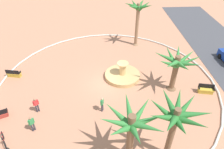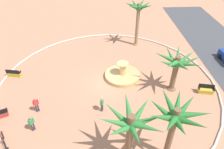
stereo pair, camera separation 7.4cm
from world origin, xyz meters
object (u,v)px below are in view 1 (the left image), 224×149
Objects in this scene: fountain at (122,75)px; bench_north at (206,90)px; palm_tree_near_fountain at (138,13)px; palm_tree_far_side at (131,127)px; palm_tree_by_curb at (176,119)px; person_cyclist_helmet at (32,123)px; person_pedestrian_stroll at (102,104)px; palm_tree_mid_plaza at (177,64)px; bench_west at (14,74)px; bicycle_red_frame at (4,140)px; person_cyclist_photo at (36,104)px.

bench_north is (3.14, 8.42, 0.06)m from fountain.
palm_tree_near_fountain is at bearing -151.48° from bench_north.
palm_tree_by_curb is at bearing 90.93° from palm_tree_far_side.
palm_tree_near_fountain is at bearing 142.89° from person_cyclist_helmet.
person_cyclist_helmet is at bearing -110.34° from palm_tree_far_side.
palm_tree_far_side is 2.97× the size of person_pedestrian_stroll.
person_pedestrian_stroll is (-1.95, 5.93, 0.00)m from person_cyclist_helmet.
palm_tree_by_curb is 8.06m from palm_tree_mid_plaza.
bench_west is at bearing -66.13° from palm_tree_near_fountain.
palm_tree_by_curb reaches higher than bench_west.
palm_tree_near_fountain reaches higher than bicycle_red_frame.
palm_tree_mid_plaza is 3.07× the size of bicycle_red_frame.
palm_tree_mid_plaza reaches higher than bench_west.
palm_tree_near_fountain is at bearing 179.30° from palm_tree_by_curb.
palm_tree_far_side is at bearing 57.50° from person_cyclist_photo.
palm_tree_far_side reaches higher than bench_north.
palm_tree_far_side is at bearing 79.71° from bicycle_red_frame.
person_pedestrian_stroll is at bearing -158.39° from palm_tree_far_side.
person_cyclist_helmet is at bearing -76.97° from bench_north.
palm_tree_mid_plaza is 14.37m from person_cyclist_helmet.
fountain reaches higher than person_cyclist_photo.
palm_tree_mid_plaza is at bearing 143.97° from palm_tree_far_side.
palm_tree_near_fountain is 10.23m from palm_tree_mid_plaza.
palm_tree_mid_plaza is 0.96× the size of palm_tree_far_side.
bench_west is 1.00× the size of bench_north.
person_pedestrian_stroll reaches higher than bench_north.
palm_tree_mid_plaza is at bearing 13.80° from palm_tree_near_fountain.
bicycle_red_frame is at bearing -100.29° from palm_tree_far_side.
palm_tree_mid_plaza reaches higher than person_cyclist_helmet.
bicycle_red_frame is 0.92× the size of person_pedestrian_stroll.
person_cyclist_photo is (4.84, -8.48, 0.64)m from fountain.
palm_tree_near_fountain is 18.60m from person_cyclist_helmet.
bench_north is 1.01× the size of person_cyclist_helmet.
palm_tree_near_fountain reaches higher than bench_north.
person_pedestrian_stroll is at bearing 87.82° from person_cyclist_photo.
bench_north is at bearing 138.39° from palm_tree_by_curb.
palm_tree_by_curb is 3.18× the size of person_cyclist_photo.
palm_tree_by_curb reaches higher than person_pedestrian_stroll.
palm_tree_far_side is at bearing 48.10° from bench_west.
bench_north is 11.01m from person_pedestrian_stroll.
person_pedestrian_stroll is at bearing -25.36° from fountain.
bicycle_red_frame is 0.92× the size of person_cyclist_photo.
bench_north is (10.63, 5.78, -4.41)m from palm_tree_near_fountain.
bench_west is 11.65m from person_pedestrian_stroll.
bench_west is at bearing -144.87° from person_cyclist_photo.
person_cyclist_photo is at bearing -114.84° from palm_tree_by_curb.
bench_west is 1.00× the size of person_cyclist_photo.
person_cyclist_photo is at bearing -92.18° from person_pedestrian_stroll.
person_cyclist_photo is at bearing -84.27° from bench_north.
bench_north is at bearing 79.28° from bench_west.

